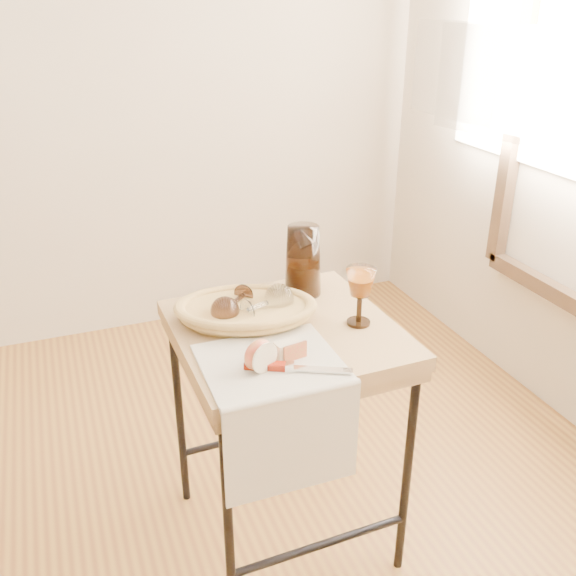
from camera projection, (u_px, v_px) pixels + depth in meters
name	position (u px, v px, depth m)	size (l,w,h in m)	color
wall_back	(3.00, 33.00, 2.45)	(3.60, 0.00, 2.70)	beige
side_table	(285.00, 436.00, 1.79)	(0.55, 0.55, 0.71)	brown
tea_towel	(271.00, 363.00, 1.48)	(0.32, 0.29, 0.01)	silver
bread_basket	(246.00, 312.00, 1.66)	(0.33, 0.23, 0.05)	olive
goblet_lying_a	(233.00, 303.00, 1.66)	(0.12, 0.07, 0.07)	brown
goblet_lying_b	(266.00, 303.00, 1.65)	(0.13, 0.08, 0.08)	white
pitcher	(303.00, 260.00, 1.79)	(0.15, 0.23, 0.24)	black
wine_goblet	(360.00, 296.00, 1.63)	(0.08, 0.08, 0.16)	white
apple_half	(258.00, 354.00, 1.44)	(0.08, 0.04, 0.07)	red
apple_wedge	(288.00, 349.00, 1.49)	(0.06, 0.03, 0.04)	beige
table_knife	(294.00, 366.00, 1.44)	(0.24, 0.03, 0.02)	silver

